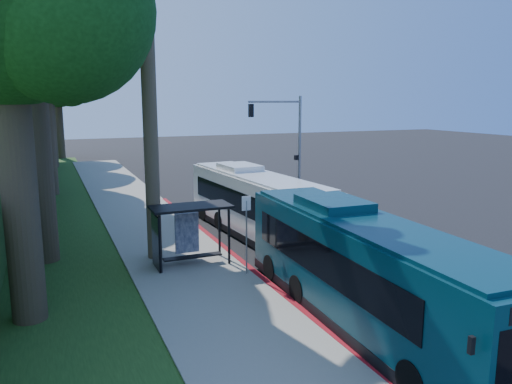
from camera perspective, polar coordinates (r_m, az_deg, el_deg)
name	(u,v)px	position (r m, az deg, el deg)	size (l,w,h in m)	color
ground	(307,232)	(26.05, 5.86, -4.52)	(140.00, 140.00, 0.00)	black
sidewalk	(168,246)	(23.51, -10.03, -6.14)	(4.50, 70.00, 0.12)	gray
red_curb	(247,266)	(20.51, -1.09, -8.45)	(0.25, 30.00, 0.13)	maroon
grass_verge	(35,233)	(27.82, -23.97, -4.35)	(8.00, 70.00, 0.06)	#234719
bus_shelter	(184,223)	(20.38, -8.22, -3.58)	(3.20, 1.51, 2.55)	black
stop_sign_pole	(246,224)	(18.90, -1.11, -3.72)	(0.35, 0.06, 3.17)	gray
traffic_signal_pole	(287,133)	(35.85, 3.57, 6.80)	(4.10, 0.30, 7.00)	gray
tree_2	(42,44)	(38.17, -23.28, 15.31)	(8.82, 8.40, 15.12)	#382B1E
tree_3	(13,33)	(46.31, -25.99, 15.99)	(10.08, 9.60, 17.28)	#382B1E
tree_4	(48,69)	(54.07, -22.72, 12.89)	(8.40, 8.00, 14.14)	#382B1E
tree_5	(57,80)	(62.05, -21.82, 11.83)	(7.35, 7.00, 12.86)	#382B1E
white_bus	(255,203)	(24.78, -0.10, -1.29)	(3.22, 11.57, 3.41)	silver
teal_bus	(363,269)	(15.48, 12.13, -8.58)	(2.95, 11.95, 3.54)	#0A303C
pickup	(308,202)	(30.00, 5.97, -1.16)	(2.31, 5.00, 1.39)	silver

